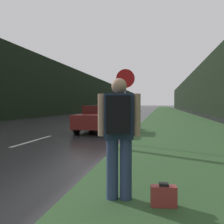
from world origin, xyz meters
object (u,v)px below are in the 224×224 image
(stop_sign, at_px, (125,98))
(suitcase, at_px, (164,196))
(car_passing_near, at_px, (100,118))
(hitchhiker_with_backpack, at_px, (119,131))

(stop_sign, height_order, suitcase, stop_sign)
(stop_sign, bearing_deg, car_passing_near, 116.80)
(hitchhiker_with_backpack, distance_m, car_passing_near, 9.26)
(stop_sign, xyz_separation_m, suitcase, (1.30, -5.07, -1.51))
(stop_sign, distance_m, hitchhiker_with_backpack, 5.05)
(suitcase, bearing_deg, hitchhiker_with_backpack, 163.76)
(suitcase, bearing_deg, car_passing_near, 102.43)
(stop_sign, bearing_deg, suitcase, -75.63)
(hitchhiker_with_backpack, height_order, car_passing_near, hitchhiker_with_backpack)
(hitchhiker_with_backpack, bearing_deg, car_passing_near, 98.83)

